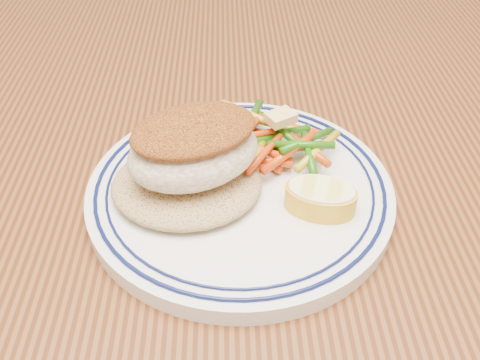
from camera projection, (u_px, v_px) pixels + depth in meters
name	position (u px, v px, depth m)	size (l,w,h in m)	color
dining_table	(255.00, 270.00, 0.50)	(1.50, 0.90, 0.75)	#45210D
plate	(240.00, 190.00, 0.43)	(0.24, 0.24, 0.02)	white
rice_pilaf	(187.00, 181.00, 0.41)	(0.12, 0.10, 0.02)	#A18150
fish_fillet	(194.00, 147.00, 0.39)	(0.12, 0.11, 0.05)	beige
vegetable_pile	(273.00, 142.00, 0.45)	(0.11, 0.10, 0.03)	gold
butter_pat	(281.00, 117.00, 0.44)	(0.02, 0.02, 0.01)	#EDCE74
lemon_wedge	(321.00, 197.00, 0.40)	(0.06, 0.06, 0.02)	yellow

